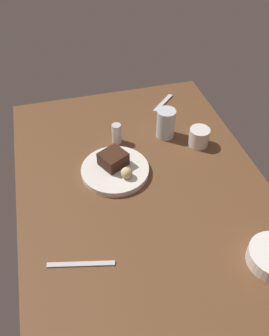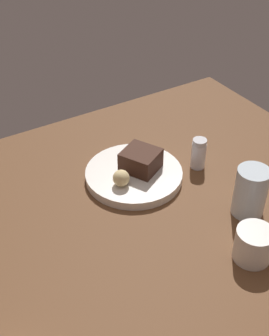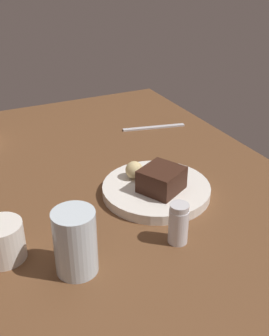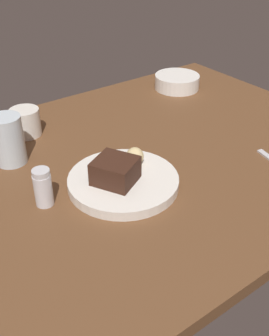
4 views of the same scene
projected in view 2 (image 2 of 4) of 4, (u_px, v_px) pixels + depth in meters
The scene contains 7 objects.
dining_table at pixel (120, 213), 103.78cm from camera, with size 120.00×84.00×3.00cm, color brown.
dessert_plate at pixel (134, 175), 110.94cm from camera, with size 23.83×23.83×2.18cm, color white.
chocolate_cake_slice at pixel (141, 160), 109.65cm from camera, with size 8.38×7.90×5.06cm, color #381E14.
bread_roll at pixel (121, 178), 104.94cm from camera, with size 3.99×3.99×3.99cm, color #DBC184.
salt_shaker at pixel (199, 154), 112.99cm from camera, with size 3.70×3.70×8.13cm.
water_glass at pixel (250, 192), 98.46cm from camera, with size 7.22×7.22×11.65cm, color silver.
coffee_cup at pixel (254, 245), 89.17cm from camera, with size 7.64×7.64×7.13cm, color silver.
Camera 2 is at (-36.90, -66.72, 72.73)cm, focal length 48.30 mm.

